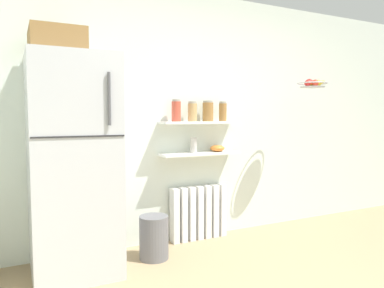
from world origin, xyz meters
name	(u,v)px	position (x,y,z in m)	size (l,w,h in m)	color
back_wall	(198,117)	(0.00, 2.05, 1.30)	(7.04, 0.10, 2.60)	silver
refrigerator	(73,161)	(-1.38, 1.64, 0.95)	(0.68, 0.74, 2.00)	#B7BABF
radiator	(199,212)	(-0.06, 1.92, 0.28)	(0.63, 0.12, 0.57)	white
wall_shelf_lower	(200,154)	(-0.06, 1.89, 0.92)	(0.87, 0.22, 0.03)	white
wall_shelf_upper	(200,123)	(-0.06, 1.89, 1.25)	(0.87, 0.22, 0.03)	white
storage_jar_0	(176,111)	(-0.33, 1.89, 1.37)	(0.09, 0.09, 0.22)	#C64C38
storage_jar_1	(192,112)	(-0.15, 1.89, 1.36)	(0.10, 0.10, 0.20)	tan
storage_jar_2	(208,111)	(0.03, 1.89, 1.37)	(0.11, 0.11, 0.22)	olive
storage_jar_3	(223,112)	(0.21, 1.89, 1.36)	(0.08, 0.08, 0.21)	olive
vase	(194,145)	(-0.14, 1.89, 1.01)	(0.07, 0.07, 0.16)	#B2ADA8
shelf_bowl	(217,148)	(0.15, 1.89, 0.97)	(0.16, 0.16, 0.07)	orange
trash_bin	(154,237)	(-0.69, 1.61, 0.20)	(0.27, 0.27, 0.40)	slate
hanging_fruit_basket	(313,84)	(1.14, 1.53, 1.67)	(0.32, 0.32, 0.10)	#B2B2B7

